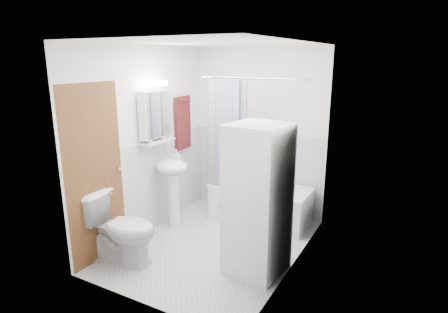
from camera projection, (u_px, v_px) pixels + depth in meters
The scene contains 20 objects.
floor at pixel (214, 245), 4.63m from camera, with size 2.60×2.60×0.00m, color silver.
room_walls at pixel (213, 127), 4.24m from camera, with size 2.60×2.60×2.60m.
wainscot at pixel (225, 192), 4.72m from camera, with size 1.98×2.58×2.58m.
door at pixel (119, 168), 4.34m from camera, with size 0.05×2.00×2.00m.
bathtub at pixel (260, 202), 5.23m from camera, with size 1.35×0.64×0.52m.
tub_spout at pixel (284, 161), 5.27m from camera, with size 0.04×0.04×0.12m, color silver.
curtain_rod at pixel (255, 78), 4.57m from camera, with size 0.02×0.02×1.53m, color silver.
shower_curtain at pixel (227, 135), 4.94m from camera, with size 0.55×0.02×1.45m.
sink at pixel (172, 177), 4.97m from camera, with size 0.44×0.37×1.04m.
medicine_cabinet at pixel (155, 113), 4.73m from camera, with size 0.13×0.50×0.71m.
shelf at pixel (157, 141), 4.82m from camera, with size 0.18×0.54×0.03m, color silver.
shower_caddy at pixel (288, 139), 5.16m from camera, with size 0.22×0.06×0.02m, color silver.
towel at pixel (183, 122), 5.35m from camera, with size 0.07×0.32×0.78m.
washer_dryer at pixel (257, 200), 3.89m from camera, with size 0.64×0.63×1.61m.
toilet at pixel (121, 229), 4.17m from camera, with size 0.46×0.82×0.80m, color white.
soap_pump at pixel (176, 159), 4.92m from camera, with size 0.08×0.17×0.08m, color gray.
shelf_bottle at pixel (150, 140), 4.68m from camera, with size 0.07×0.18×0.07m, color gray.
shelf_cup at pixel (163, 135), 4.90m from camera, with size 0.10×0.09×0.10m, color gray.
shampoo_a at pixel (280, 133), 5.20m from camera, with size 0.13×0.17×0.13m, color gray.
shampoo_b at pixel (288, 136), 5.15m from camera, with size 0.08×0.21×0.08m, color #294EA6.
Camera 1 is at (2.13, -3.61, 2.24)m, focal length 30.00 mm.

